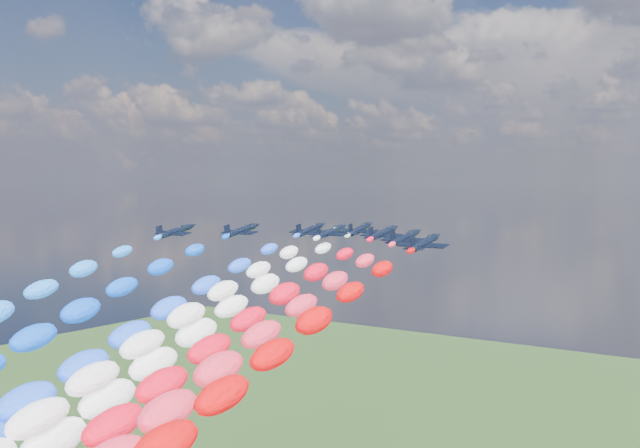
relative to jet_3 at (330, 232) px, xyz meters
The scene contains 12 objects.
jet_0 32.83m from the jet_3, 148.67° to the right, with size 8.78×11.77×2.59m, color black, non-canonical shape.
jet_1 19.77m from the jet_3, 160.00° to the right, with size 8.78×11.77×2.59m, color black, non-canonical shape.
jet_2 8.80m from the jet_3, 153.98° to the left, with size 8.78×11.77×2.59m, color black, non-canonical shape.
trail_2 66.85m from the jet_3, 97.25° to the right, with size 7.01×129.39×51.33m, color blue, non-canonical shape.
jet_3 is the anchor object (origin of this frame).
trail_3 70.02m from the jet_3, 90.00° to the right, with size 7.01×129.39×51.33m, color white, non-canonical shape.
jet_4 11.48m from the jet_3, 89.20° to the left, with size 8.78×11.77×2.59m, color black, non-canonical shape.
trail_4 59.30m from the jet_3, 89.83° to the right, with size 7.01×129.39×51.33m, color white, non-canonical shape.
jet_5 11.24m from the jet_3, 16.15° to the left, with size 8.78×11.77×2.59m, color black, non-canonical shape.
trail_5 67.94m from the jet_3, 80.27° to the right, with size 7.01×129.39×51.33m, color red, non-canonical shape.
jet_6 21.25m from the jet_3, 14.72° to the right, with size 8.78×11.77×2.59m, color black, non-canonical shape.
jet_7 33.16m from the jet_3, 26.96° to the right, with size 8.78×11.77×2.59m, color black, non-canonical shape.
Camera 1 is at (88.79, -124.72, 113.52)m, focal length 43.86 mm.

